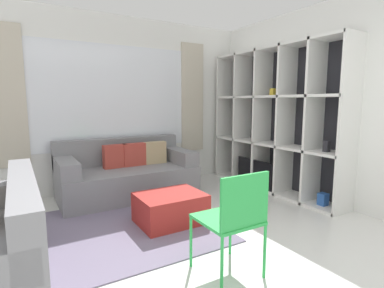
# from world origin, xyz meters

# --- Properties ---
(wall_back) EXTENTS (5.75, 0.11, 2.70)m
(wall_back) POSITION_xyz_m (0.00, 3.25, 1.36)
(wall_back) COLOR white
(wall_back) RESTS_ON ground_plane
(wall_right) EXTENTS (0.07, 4.42, 2.70)m
(wall_right) POSITION_xyz_m (2.31, 1.61, 1.35)
(wall_right) COLOR white
(wall_right) RESTS_ON ground_plane
(area_rug) EXTENTS (2.41, 1.88, 0.01)m
(area_rug) POSITION_xyz_m (-0.66, 1.61, 0.01)
(area_rug) COLOR slate
(area_rug) RESTS_ON ground_plane
(shelving_unit) EXTENTS (0.41, 2.47, 2.19)m
(shelving_unit) POSITION_xyz_m (2.11, 1.85, 1.07)
(shelving_unit) COLOR #232328
(shelving_unit) RESTS_ON ground_plane
(couch_main) EXTENTS (1.91, 0.96, 0.83)m
(couch_main) POSITION_xyz_m (0.02, 2.74, 0.31)
(couch_main) COLOR gray
(couch_main) RESTS_ON ground_plane
(ottoman) EXTENTS (0.74, 0.57, 0.35)m
(ottoman) POSITION_xyz_m (0.10, 1.48, 0.17)
(ottoman) COLOR #A82823
(ottoman) RESTS_ON ground_plane
(folding_chair) EXTENTS (0.44, 0.46, 0.86)m
(folding_chair) POSITION_xyz_m (0.05, 0.27, 0.52)
(folding_chair) COLOR green
(folding_chair) RESTS_ON ground_plane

